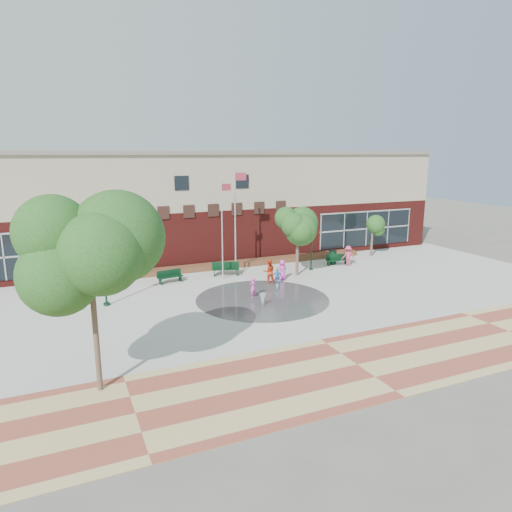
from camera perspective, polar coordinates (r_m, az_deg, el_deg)
name	(u,v)px	position (r m, az deg, el deg)	size (l,w,h in m)	color
ground	(284,314)	(26.40, 3.52, -7.28)	(120.00, 120.00, 0.00)	#666056
plaza_concrete	(256,295)	(29.82, 0.00, -4.87)	(46.00, 18.00, 0.01)	#A8A8A0
paver_band	(357,365)	(20.91, 12.53, -13.13)	(46.00, 6.00, 0.01)	#994836
splash_pad	(262,299)	(28.95, 0.80, -5.42)	(8.40, 8.40, 0.01)	#383A3D
library_building	(195,203)	(41.35, -7.57, 6.55)	(44.40, 10.40, 9.20)	#5A1714
flower_bed	(218,269)	(36.64, -4.78, -1.57)	(26.00, 1.20, 0.40)	maroon
flagpole_left	(222,224)	(32.79, -4.21, 4.01)	(0.84, 0.25, 7.31)	silver
flagpole_right	(236,215)	(34.00, -2.55, 5.12)	(1.00, 0.16, 8.10)	silver
lamp_left	(104,265)	(28.54, -18.49, -1.07)	(0.43, 0.43, 4.08)	black
lamp_right	(312,244)	(35.87, 6.96, 1.46)	(0.35, 0.35, 3.33)	black
bench_left	(170,279)	(32.98, -10.68, -2.84)	(1.89, 0.81, 0.92)	black
bench_mid	(226,271)	(34.39, -3.82, -1.93)	(2.11, 1.18, 1.02)	black
bench_right	(337,262)	(38.01, 10.10, -0.74)	(1.90, 0.86, 0.92)	black
trash_can	(332,257)	(38.37, 9.54, -0.16)	(0.70, 0.70, 1.14)	black
tree_big_left	(89,249)	(17.63, -20.17, 0.83)	(4.92, 4.92, 7.87)	#4A382C
tree_mid	(298,223)	(33.84, 5.26, 4.11)	(3.24, 3.24, 5.46)	#4A382C
tree_small_right	(373,226)	(41.74, 14.38, 3.66)	(2.19, 2.19, 3.74)	#4A382C
water_jet_a	(263,307)	(27.59, 0.84, -6.36)	(0.41, 0.41, 0.79)	white
water_jet_b	(277,291)	(30.75, 2.65, -4.34)	(0.18, 0.18, 0.42)	white
child_splash	(253,288)	(29.05, -0.40, -3.96)	(0.49, 0.32, 1.35)	#EB51B5
adult_red	(269,272)	(32.15, 1.64, -1.96)	(0.85, 0.66, 1.74)	red
adult_pink	(282,270)	(33.13, 3.31, -1.76)	(0.73, 0.47, 1.49)	#DA40B4
child_blue	(277,277)	(31.99, 2.69, -2.58)	(0.68, 0.28, 1.16)	#367CC7
person_bench	(348,256)	(37.90, 11.44, 0.00)	(1.08, 0.62, 1.67)	#C93965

